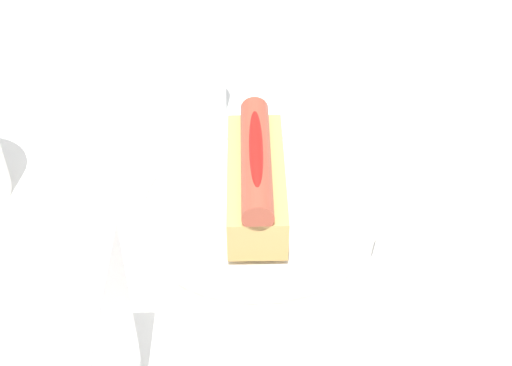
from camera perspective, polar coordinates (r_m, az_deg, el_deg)
ground_plane at (r=0.65m, az=-0.84°, el=-5.39°), size 2.40×2.40×0.00m
serving_bowl at (r=0.65m, az=0.00°, el=-2.37°), size 0.23×0.23×0.03m
hotdog_front at (r=0.63m, az=0.00°, el=0.54°), size 0.16×0.08×0.06m
water_glass at (r=0.79m, az=-4.95°, el=8.28°), size 0.07×0.07×0.09m
napkin_box at (r=0.49m, az=-13.44°, el=-13.83°), size 0.12×0.06×0.15m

